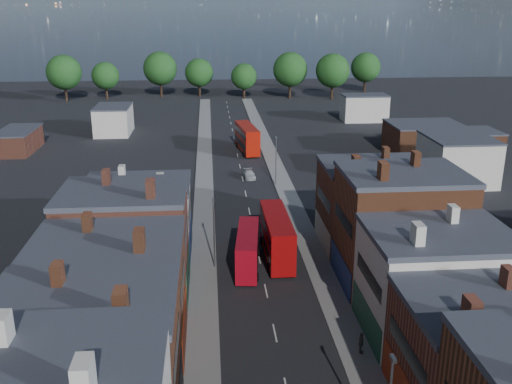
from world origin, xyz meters
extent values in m
cube|color=gray|center=(-6.50, 50.00, 0.06)|extent=(3.00, 200.00, 0.12)
cube|color=gray|center=(6.50, 50.00, 0.06)|extent=(3.00, 200.00, 0.12)
cube|color=slate|center=(5.20, 0.00, 8.00)|extent=(0.25, 0.70, 0.25)
cylinder|color=slate|center=(-5.20, 30.00, 4.00)|extent=(0.16, 0.16, 8.00)
cube|color=slate|center=(-5.20, 30.00, 8.00)|extent=(0.25, 0.70, 0.25)
cylinder|color=slate|center=(5.20, 60.00, 4.00)|extent=(0.16, 0.16, 8.00)
cube|color=slate|center=(5.20, 60.00, 8.00)|extent=(0.25, 0.70, 0.25)
cube|color=#BA0A1B|center=(-1.50, 29.58, 2.31)|extent=(3.31, 10.16, 3.99)
cube|color=black|center=(-1.50, 29.58, 1.54)|extent=(3.29, 9.37, 0.82)
cube|color=black|center=(-1.50, 29.58, 3.26)|extent=(3.29, 9.37, 0.82)
cylinder|color=black|center=(-2.97, 26.53, 0.45)|extent=(0.37, 0.93, 0.91)
cylinder|color=black|center=(-0.71, 26.29, 0.45)|extent=(0.37, 0.93, 0.91)
cylinder|color=black|center=(-2.29, 32.87, 0.45)|extent=(0.37, 0.93, 0.91)
cylinder|color=black|center=(-0.03, 32.63, 0.45)|extent=(0.37, 0.93, 0.91)
cube|color=#B80A0B|center=(2.04, 32.07, 2.76)|extent=(2.84, 11.94, 4.76)
cube|color=black|center=(2.04, 32.07, 1.84)|extent=(2.89, 10.99, 0.97)
cube|color=black|center=(2.04, 32.07, 3.90)|extent=(2.89, 10.99, 0.97)
cylinder|color=black|center=(0.73, 28.24, 0.54)|extent=(0.34, 1.09, 1.08)
cylinder|color=black|center=(3.44, 28.28, 0.54)|extent=(0.34, 1.09, 1.08)
cylinder|color=black|center=(0.64, 35.87, 0.54)|extent=(0.34, 1.09, 1.08)
cylinder|color=black|center=(3.35, 35.90, 0.54)|extent=(0.34, 1.09, 1.08)
cube|color=#A11307|center=(2.05, 82.77, 2.84)|extent=(4.31, 12.50, 4.90)
cube|color=black|center=(2.05, 82.77, 1.89)|extent=(4.24, 11.53, 1.00)
cube|color=black|center=(2.05, 82.77, 4.01)|extent=(4.24, 11.53, 1.00)
cylinder|color=black|center=(1.17, 78.71, 0.56)|extent=(0.47, 1.15, 1.11)
cylinder|color=black|center=(3.93, 79.06, 0.56)|extent=(0.47, 1.15, 1.11)
cylinder|color=black|center=(0.18, 86.48, 0.56)|extent=(0.47, 1.15, 1.11)
cylinder|color=black|center=(2.94, 86.83, 0.56)|extent=(0.47, 1.15, 1.11)
imported|color=black|center=(-1.20, 37.07, 0.59)|extent=(2.27, 4.41, 1.19)
imported|color=silver|center=(1.20, 64.45, 0.62)|extent=(2.03, 4.40, 1.25)
imported|color=#5C574F|center=(6.85, 12.19, 1.08)|extent=(0.70, 1.20, 1.92)
camera|label=1|loc=(-5.41, -28.45, 28.11)|focal=40.00mm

